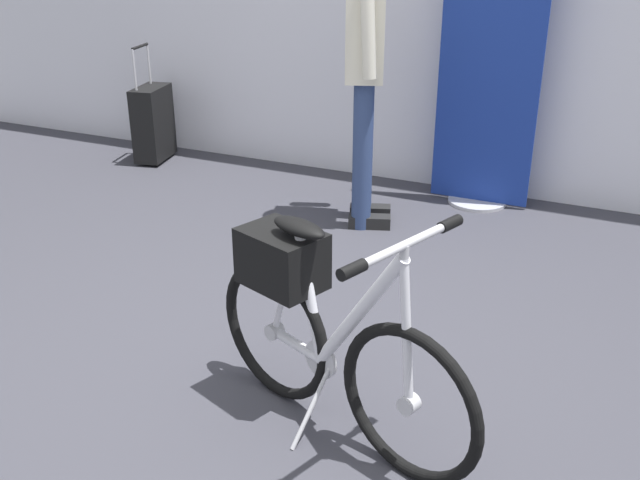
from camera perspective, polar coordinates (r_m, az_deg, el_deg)
The scene contains 5 objects.
ground_plane at distance 2.77m, azimuth -5.29°, elevation -12.20°, with size 8.21×8.21×0.00m, color #38383F.
floor_banner_stand at distance 4.43m, azimuth 13.19°, elevation 12.51°, with size 0.60×0.36×1.76m.
folding_bike_foreground at distance 2.43m, azimuth 0.02°, elevation -6.76°, with size 1.09×0.57×0.81m.
visitor_near_wall at distance 3.98m, azimuth 3.65°, elevation 14.79°, with size 0.35×0.51×1.72m.
rolling_suitcase at distance 5.42m, azimuth -13.05°, elevation 9.02°, with size 0.25×0.39×0.83m.
Camera 1 is at (1.16, -1.91, 1.63)m, focal length 40.53 mm.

